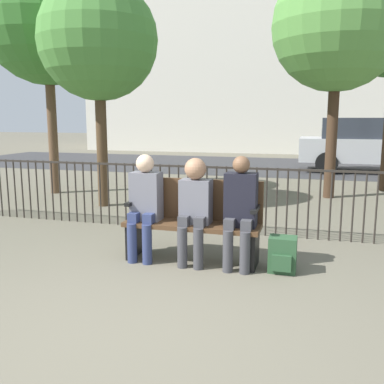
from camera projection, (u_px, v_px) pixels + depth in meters
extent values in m
plane|color=#605B4C|center=(127.00, 335.00, 3.20)|extent=(80.00, 80.00, 0.00)
cube|color=#4C331E|center=(192.00, 225.00, 4.79)|extent=(1.53, 0.45, 0.05)
cube|color=#4C331E|center=(197.00, 199.00, 4.94)|extent=(1.53, 0.05, 0.47)
cube|color=black|center=(134.00, 239.00, 5.03)|extent=(0.06, 0.38, 0.40)
cube|color=black|center=(254.00, 249.00, 4.64)|extent=(0.06, 0.38, 0.40)
cube|color=black|center=(133.00, 202.00, 4.95)|extent=(0.06, 0.38, 0.04)
cube|color=black|center=(255.00, 209.00, 4.56)|extent=(0.06, 0.38, 0.04)
cylinder|color=navy|center=(132.00, 243.00, 4.79)|extent=(0.11, 0.11, 0.45)
cylinder|color=navy|center=(147.00, 244.00, 4.74)|extent=(0.11, 0.11, 0.45)
cube|color=navy|center=(135.00, 217.00, 4.84)|extent=(0.11, 0.20, 0.12)
cube|color=navy|center=(150.00, 218.00, 4.79)|extent=(0.11, 0.20, 0.12)
cube|color=slate|center=(146.00, 196.00, 4.89)|extent=(0.34, 0.22, 0.55)
sphere|color=beige|center=(145.00, 163.00, 4.81)|extent=(0.20, 0.20, 0.20)
cylinder|color=#3D3D42|center=(182.00, 247.00, 4.63)|extent=(0.11, 0.11, 0.45)
cylinder|color=#3D3D42|center=(198.00, 249.00, 4.58)|extent=(0.11, 0.11, 0.45)
cube|color=#3D3D42|center=(185.00, 221.00, 4.68)|extent=(0.11, 0.20, 0.12)
cube|color=#3D3D42|center=(201.00, 222.00, 4.63)|extent=(0.11, 0.20, 0.12)
cube|color=slate|center=(196.00, 201.00, 4.74)|extent=(0.34, 0.22, 0.49)
sphere|color=#A37556|center=(195.00, 169.00, 4.66)|extent=(0.24, 0.24, 0.24)
cylinder|color=#3D3D42|center=(228.00, 251.00, 4.49)|extent=(0.11, 0.11, 0.45)
cylinder|color=#3D3D42|center=(245.00, 253.00, 4.44)|extent=(0.11, 0.11, 0.45)
cube|color=#3D3D42|center=(230.00, 224.00, 4.54)|extent=(0.11, 0.20, 0.12)
cube|color=#3D3D42|center=(247.00, 225.00, 4.49)|extent=(0.11, 0.20, 0.12)
cube|color=black|center=(241.00, 200.00, 4.59)|extent=(0.34, 0.22, 0.58)
sphere|color=brown|center=(241.00, 165.00, 4.51)|extent=(0.19, 0.19, 0.19)
cube|color=#284C2D|center=(282.00, 254.00, 4.51)|extent=(0.29, 0.23, 0.38)
cube|color=#284C2D|center=(281.00, 263.00, 4.39)|extent=(0.20, 0.04, 0.17)
cylinder|color=#2D2823|center=(1.00, 188.00, 7.03)|extent=(0.02, 0.02, 0.95)
cylinder|color=#2D2823|center=(8.00, 188.00, 6.99)|extent=(0.02, 0.02, 0.95)
cylinder|color=#2D2823|center=(15.00, 189.00, 6.95)|extent=(0.02, 0.02, 0.95)
cylinder|color=#2D2823|center=(22.00, 189.00, 6.91)|extent=(0.02, 0.02, 0.95)
cylinder|color=#2D2823|center=(30.00, 189.00, 6.88)|extent=(0.02, 0.02, 0.95)
cylinder|color=#2D2823|center=(37.00, 190.00, 6.84)|extent=(0.02, 0.02, 0.95)
cylinder|color=#2D2823|center=(45.00, 190.00, 6.80)|extent=(0.02, 0.02, 0.95)
cylinder|color=#2D2823|center=(52.00, 191.00, 6.76)|extent=(0.02, 0.02, 0.95)
cylinder|color=#2D2823|center=(60.00, 191.00, 6.72)|extent=(0.02, 0.02, 0.95)
cylinder|color=#2D2823|center=(68.00, 192.00, 6.68)|extent=(0.02, 0.02, 0.95)
cylinder|color=#2D2823|center=(76.00, 192.00, 6.65)|extent=(0.02, 0.02, 0.95)
cylinder|color=#2D2823|center=(84.00, 192.00, 6.61)|extent=(0.02, 0.02, 0.95)
cylinder|color=#2D2823|center=(92.00, 193.00, 6.57)|extent=(0.02, 0.02, 0.95)
cylinder|color=#2D2823|center=(100.00, 193.00, 6.53)|extent=(0.02, 0.02, 0.95)
cylinder|color=#2D2823|center=(109.00, 194.00, 6.49)|extent=(0.02, 0.02, 0.95)
cylinder|color=#2D2823|center=(117.00, 194.00, 6.46)|extent=(0.02, 0.02, 0.95)
cylinder|color=#2D2823|center=(125.00, 195.00, 6.42)|extent=(0.02, 0.02, 0.95)
cylinder|color=#2D2823|center=(134.00, 195.00, 6.38)|extent=(0.02, 0.02, 0.95)
cylinder|color=#2D2823|center=(143.00, 195.00, 6.34)|extent=(0.02, 0.02, 0.95)
cylinder|color=#2D2823|center=(152.00, 196.00, 6.30)|extent=(0.02, 0.02, 0.95)
cylinder|color=#2D2823|center=(160.00, 196.00, 6.27)|extent=(0.02, 0.02, 0.95)
cylinder|color=#2D2823|center=(169.00, 197.00, 6.23)|extent=(0.02, 0.02, 0.95)
cylinder|color=#2D2823|center=(179.00, 197.00, 6.19)|extent=(0.02, 0.02, 0.95)
cylinder|color=#2D2823|center=(188.00, 198.00, 6.15)|extent=(0.02, 0.02, 0.95)
cylinder|color=#2D2823|center=(197.00, 198.00, 6.11)|extent=(0.02, 0.02, 0.95)
cylinder|color=#2D2823|center=(207.00, 199.00, 6.07)|extent=(0.02, 0.02, 0.95)
cylinder|color=#2D2823|center=(216.00, 199.00, 6.04)|extent=(0.02, 0.02, 0.95)
cylinder|color=#2D2823|center=(226.00, 200.00, 6.00)|extent=(0.02, 0.02, 0.95)
cylinder|color=#2D2823|center=(236.00, 200.00, 5.96)|extent=(0.02, 0.02, 0.95)
cylinder|color=#2D2823|center=(246.00, 201.00, 5.92)|extent=(0.02, 0.02, 0.95)
cylinder|color=#2D2823|center=(256.00, 201.00, 5.88)|extent=(0.02, 0.02, 0.95)
cylinder|color=#2D2823|center=(266.00, 202.00, 5.85)|extent=(0.02, 0.02, 0.95)
cylinder|color=#2D2823|center=(277.00, 203.00, 5.81)|extent=(0.02, 0.02, 0.95)
cylinder|color=#2D2823|center=(287.00, 203.00, 5.77)|extent=(0.02, 0.02, 0.95)
cylinder|color=#2D2823|center=(298.00, 204.00, 5.73)|extent=(0.02, 0.02, 0.95)
cylinder|color=#2D2823|center=(309.00, 204.00, 5.69)|extent=(0.02, 0.02, 0.95)
cylinder|color=#2D2823|center=(319.00, 205.00, 5.65)|extent=(0.02, 0.02, 0.95)
cylinder|color=#2D2823|center=(331.00, 205.00, 5.62)|extent=(0.02, 0.02, 0.95)
cylinder|color=#2D2823|center=(342.00, 206.00, 5.58)|extent=(0.02, 0.02, 0.95)
cylinder|color=#2D2823|center=(353.00, 207.00, 5.54)|extent=(0.02, 0.02, 0.95)
cylinder|color=#2D2823|center=(365.00, 207.00, 5.50)|extent=(0.02, 0.02, 0.95)
cylinder|color=#2D2823|center=(376.00, 208.00, 5.46)|extent=(0.02, 0.02, 0.95)
cube|color=#2D2823|center=(218.00, 167.00, 5.95)|extent=(9.00, 0.03, 0.03)
cylinder|color=brown|center=(52.00, 126.00, 9.09)|extent=(0.20, 0.20, 2.87)
sphere|color=#38752D|center=(46.00, 20.00, 8.72)|extent=(2.63, 2.63, 2.63)
cylinder|color=#422D1E|center=(332.00, 132.00, 8.56)|extent=(0.21, 0.21, 2.68)
sphere|color=#569342|center=(338.00, 25.00, 8.21)|extent=(2.53, 2.53, 2.53)
cylinder|color=#4C3823|center=(102.00, 142.00, 7.76)|extent=(0.20, 0.20, 2.38)
sphere|color=#478438|center=(98.00, 40.00, 7.46)|extent=(2.10, 2.10, 2.10)
cube|color=#333335|center=(275.00, 166.00, 14.56)|extent=(24.00, 6.00, 0.01)
cube|color=#B7B7BC|center=(372.00, 150.00, 12.77)|extent=(4.20, 1.70, 0.70)
cube|color=#2D333D|center=(362.00, 128.00, 12.74)|extent=(2.31, 1.56, 0.60)
cylinder|color=black|center=(327.00, 163.00, 12.36)|extent=(0.64, 0.20, 0.64)
cylinder|color=black|center=(325.00, 158.00, 14.01)|extent=(0.64, 0.20, 0.64)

